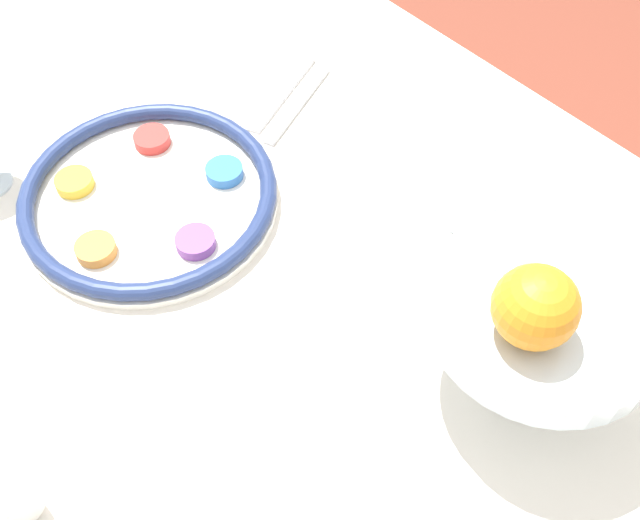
{
  "coord_description": "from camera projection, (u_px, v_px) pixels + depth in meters",
  "views": [
    {
      "loc": [
        0.38,
        -0.22,
        1.38
      ],
      "look_at": [
        0.02,
        0.09,
        0.75
      ],
      "focal_mm": 42.0,
      "sensor_mm": 36.0,
      "label": 1
    }
  ],
  "objects": [
    {
      "name": "cup_mid",
      "position": [
        473.0,
        198.0,
        0.87
      ],
      "size": [
        0.07,
        0.07,
        0.06
      ],
      "color": "silver",
      "rests_on": "dining_table"
    },
    {
      "name": "seder_plate",
      "position": [
        149.0,
        196.0,
        0.89
      ],
      "size": [
        0.3,
        0.3,
        0.03
      ],
      "color": "white",
      "rests_on": "dining_table"
    },
    {
      "name": "fruit_stand",
      "position": [
        544.0,
        316.0,
        0.68
      ],
      "size": [
        0.22,
        0.22,
        0.13
      ],
      "color": "silver",
      "rests_on": "dining_table"
    },
    {
      "name": "fork_left",
      "position": [
        282.0,
        93.0,
        1.02
      ],
      "size": [
        0.08,
        0.16,
        0.01
      ],
      "color": "silver",
      "rests_on": "dining_table"
    },
    {
      "name": "dining_table",
      "position": [
        264.0,
        451.0,
        1.08
      ],
      "size": [
        1.55,
        1.05,
        0.71
      ],
      "color": "silver",
      "rests_on": "ground_plane"
    },
    {
      "name": "orange_fruit",
      "position": [
        535.0,
        307.0,
        0.61
      ],
      "size": [
        0.07,
        0.07,
        0.07
      ],
      "color": "orange",
      "rests_on": "fruit_stand"
    },
    {
      "name": "fork_right",
      "position": [
        296.0,
        104.0,
        1.0
      ],
      "size": [
        0.08,
        0.16,
        0.01
      ],
      "color": "silver",
      "rests_on": "dining_table"
    }
  ]
}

